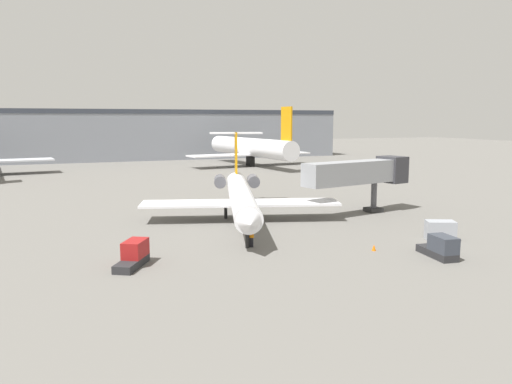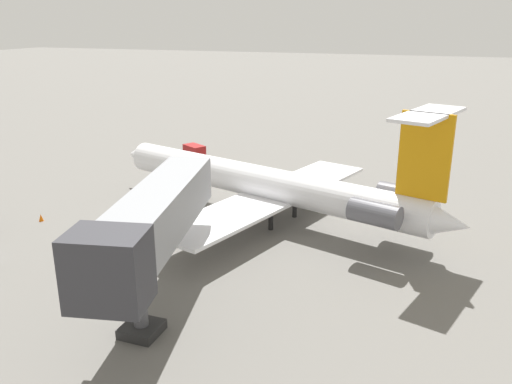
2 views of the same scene
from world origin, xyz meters
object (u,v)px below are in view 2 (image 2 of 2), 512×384
at_px(ground_crew_marshaller, 160,183).
at_px(baggage_tug_lead, 193,154).
at_px(jet_bridge, 149,226).
at_px(regional_jet, 274,184).
at_px(traffic_cone_near, 41,218).

relative_size(ground_crew_marshaller, baggage_tug_lead, 0.41).
bearing_deg(jet_bridge, regional_jet, 173.50).
distance_m(regional_jet, traffic_cone_near, 17.88).
bearing_deg(traffic_cone_near, ground_crew_marshaller, 151.84).
distance_m(baggage_tug_lead, traffic_cone_near, 19.90).
xyz_separation_m(regional_jet, baggage_tug_lead, (-13.47, -13.55, -2.11)).
distance_m(ground_crew_marshaller, traffic_cone_near, 10.54).
height_order(regional_jet, baggage_tug_lead, regional_jet).
distance_m(regional_jet, baggage_tug_lead, 19.22).
height_order(regional_jet, ground_crew_marshaller, regional_jet).
bearing_deg(baggage_tug_lead, jet_bridge, 22.88).
height_order(ground_crew_marshaller, traffic_cone_near, ground_crew_marshaller).
bearing_deg(traffic_cone_near, baggage_tug_lead, 171.31).
bearing_deg(regional_jet, jet_bridge, -6.50).
distance_m(jet_bridge, ground_crew_marshaller, 20.74).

